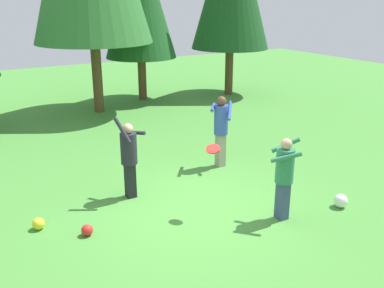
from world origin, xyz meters
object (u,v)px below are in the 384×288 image
at_px(person_catcher, 284,172).
at_px(person_bystander, 221,125).
at_px(ball_white, 341,201).
at_px(ball_red, 87,230).
at_px(ball_orange, 283,154).
at_px(person_thrower, 129,154).
at_px(ball_yellow, 38,224).
at_px(frisbee, 213,149).

relative_size(person_catcher, person_bystander, 0.91).
distance_m(person_bystander, ball_white, 3.35).
bearing_deg(ball_red, ball_orange, 11.62).
height_order(person_thrower, ball_orange, person_thrower).
height_order(ball_orange, ball_yellow, ball_orange).
relative_size(ball_orange, ball_white, 0.86).
bearing_deg(person_thrower, frisbee, 0.00).
bearing_deg(person_catcher, frisbee, 0.00).
bearing_deg(ball_white, ball_red, 161.94).
relative_size(ball_red, ball_white, 0.75).
bearing_deg(person_catcher, person_thrower, -8.21).
bearing_deg(ball_yellow, person_catcher, -25.44).
bearing_deg(ball_orange, person_catcher, -132.59).
distance_m(ball_orange, ball_red, 5.77).
relative_size(ball_red, ball_yellow, 0.92).
relative_size(person_catcher, frisbee, 4.30).
distance_m(person_thrower, frisbee, 1.88).
distance_m(person_bystander, ball_yellow, 4.81).
xyz_separation_m(ball_orange, ball_white, (-0.92, -2.71, 0.02)).
bearing_deg(person_thrower, ball_yellow, -114.33).
height_order(person_thrower, person_catcher, person_thrower).
height_order(person_bystander, ball_yellow, person_bystander).
bearing_deg(frisbee, person_catcher, -40.01).
height_order(frisbee, ball_red, frisbee).
bearing_deg(ball_orange, person_bystander, 166.60).
bearing_deg(ball_orange, ball_yellow, -175.53).
height_order(person_thrower, ball_white, person_thrower).
distance_m(person_catcher, ball_yellow, 4.62).
bearing_deg(ball_red, person_thrower, 39.52).
bearing_deg(ball_yellow, ball_white, -22.15).
distance_m(person_thrower, person_bystander, 2.68).
height_order(person_catcher, ball_orange, person_catcher).
height_order(person_thrower, person_bystander, person_thrower).
bearing_deg(ball_yellow, ball_orange, 4.47).
xyz_separation_m(person_catcher, ball_yellow, (-4.10, 1.95, -0.84)).
bearing_deg(ball_yellow, person_bystander, 11.10).
bearing_deg(frisbee, ball_red, 169.92).
height_order(person_bystander, ball_red, person_bystander).
xyz_separation_m(person_thrower, ball_white, (3.44, -2.62, -0.82)).
distance_m(person_catcher, frisbee, 1.39).
distance_m(person_thrower, ball_white, 4.40).
distance_m(person_catcher, person_bystander, 2.91).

